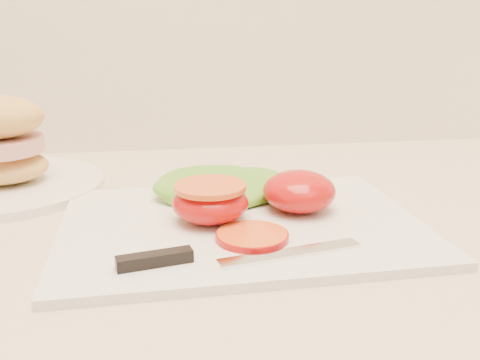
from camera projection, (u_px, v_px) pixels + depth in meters
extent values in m
cube|color=silver|center=(241.00, 225.00, 0.60)|extent=(0.40, 0.30, 0.01)
ellipsoid|color=#B9140F|center=(299.00, 191.00, 0.62)|extent=(0.09, 0.09, 0.05)
ellipsoid|color=#B9140F|center=(210.00, 203.00, 0.59)|extent=(0.09, 0.09, 0.04)
cylinder|color=red|center=(210.00, 187.00, 0.59)|extent=(0.08, 0.08, 0.01)
cylinder|color=orange|center=(252.00, 236.00, 0.55)|extent=(0.07, 0.07, 0.01)
ellipsoid|color=#66C033|center=(216.00, 187.00, 0.67)|extent=(0.17, 0.12, 0.03)
ellipsoid|color=#66C033|center=(254.00, 185.00, 0.68)|extent=(0.14, 0.14, 0.03)
cube|color=silver|center=(291.00, 253.00, 0.51)|extent=(0.15, 0.05, 0.00)
cube|color=black|center=(155.00, 259.00, 0.49)|extent=(0.07, 0.03, 0.01)
cylinder|color=white|center=(5.00, 186.00, 0.73)|extent=(0.27, 0.27, 0.01)
ellipsoid|color=#D9AC53|center=(2.00, 167.00, 0.72)|extent=(0.12, 0.10, 0.04)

